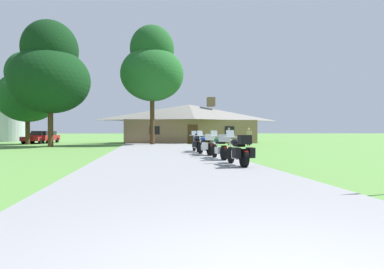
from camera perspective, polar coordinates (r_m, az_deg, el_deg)
ground_plane at (r=21.99m, az=-5.87°, el=-2.88°), size 500.00×500.00×0.00m
asphalt_driveway at (r=19.99m, az=-5.62°, el=-3.13°), size 6.40×80.00×0.06m
motorcycle_black_nearest_to_camera at (r=11.22m, az=8.83°, el=-2.99°), size 0.77×2.08×1.30m
motorcycle_green_second_in_row at (r=13.91m, az=5.24°, el=-2.27°), size 0.66×2.08×1.30m
motorcycle_blue_third_in_row at (r=16.31m, az=2.73°, el=-1.90°), size 0.96×2.07×1.30m
motorcycle_blue_farthest_in_row at (r=18.84m, az=0.96°, el=-1.59°), size 0.74×2.08×1.30m
stone_lodge at (r=36.69m, az=-0.55°, el=2.16°), size 15.86×6.37×5.49m
bystander_red_shirt_near_lodge at (r=29.49m, az=6.90°, el=-0.19°), size 0.26×0.55×1.69m
bystander_tan_shirt_beside_signpost at (r=29.32m, az=10.54°, el=-0.23°), size 0.54×0.29×1.67m
tree_left_near at (r=29.28m, az=-24.95°, el=10.66°), size 6.61×6.61×10.82m
tree_left_far at (r=35.88m, az=-28.39°, el=7.31°), size 6.00×6.00×9.53m
tree_by_lodge_front at (r=31.32m, az=-7.45°, el=12.40°), size 6.25×6.25×11.87m
metal_silo_distant at (r=48.63m, az=-30.61°, el=4.09°), size 4.19×4.19×8.80m
parked_red_suv_far_left at (r=39.31m, az=-25.79°, el=-0.32°), size 2.16×4.72×1.40m
parked_red_sedan_far_left at (r=38.21m, az=-27.06°, el=-0.55°), size 1.99×4.24×1.20m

